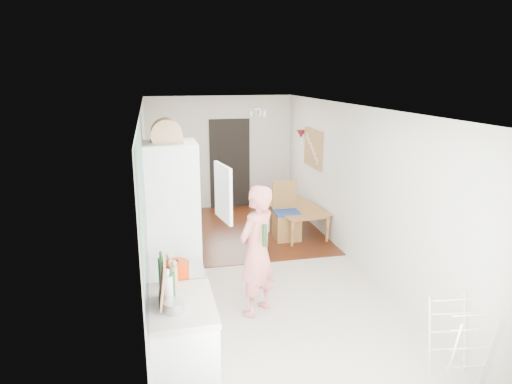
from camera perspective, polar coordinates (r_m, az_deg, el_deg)
name	(u,v)px	position (r m, az deg, el deg)	size (l,w,h in m)	color
room_shell	(256,192)	(6.81, 0.00, 0.04)	(3.20, 7.00, 2.50)	beige
floor	(256,269)	(7.22, 0.00, -9.60)	(3.20, 7.00, 0.01)	beige
wood_floor_overlay	(235,230)	(8.91, -2.68, -4.79)	(3.20, 3.30, 0.01)	#512B13
sage_wall_panel	(143,192)	(4.56, -13.98, 0.04)	(0.02, 3.00, 1.30)	slate
tile_splashback	(147,282)	(4.28, -13.41, -10.91)	(0.02, 1.90, 0.50)	black
doorway_recess	(230,164)	(10.23, -3.29, 3.53)	(0.90, 0.04, 2.00)	black
base_cabinet	(183,349)	(4.63, -9.14, -18.77)	(0.60, 0.90, 0.86)	white
worktop	(181,305)	(4.40, -9.38, -13.75)	(0.62, 0.92, 0.06)	beige
range_cooker	(178,309)	(5.27, -9.74, -14.24)	(0.60, 0.60, 0.88)	white
cooker_top	(176,271)	(5.06, -9.97, -9.67)	(0.60, 0.60, 0.04)	#B7B7B9
fridge_housing	(173,225)	(5.95, -10.32, -4.13)	(0.66, 0.66, 2.15)	white
fridge_door	(223,193)	(5.59, -4.13, -0.09)	(0.56, 0.04, 0.70)	white
fridge_interior	(196,188)	(5.84, -7.49, 0.47)	(0.02, 0.52, 0.66)	white
pinboard	(313,148)	(8.98, 7.16, 5.44)	(0.03, 0.90, 0.70)	tan
pinboard_frame	(312,148)	(8.97, 7.07, 5.44)	(0.01, 0.94, 0.74)	#AB6F3B
wall_sconce	(301,134)	(9.54, 5.63, 7.24)	(0.18, 0.18, 0.16)	maroon
person	(257,240)	(5.62, 0.07, -5.98)	(0.72, 0.47, 1.97)	#DA776A
dining_table	(296,221)	(8.76, 4.98, -3.65)	(1.28, 0.71, 0.45)	#AB6F3B
dining_chair	(287,212)	(8.29, 3.89, -2.48)	(0.45, 0.45, 1.06)	#AB6F3B
stool	(259,239)	(7.89, 0.36, -5.91)	(0.30, 0.30, 0.39)	#AB6F3B
grey_drape	(258,224)	(7.78, 0.30, -4.01)	(0.37, 0.37, 0.17)	gray
drying_rack	(459,343)	(5.09, 24.00, -16.90)	(0.42, 0.38, 0.82)	white
bread_bin	(166,134)	(5.66, -11.15, 7.13)	(0.39, 0.37, 0.21)	tan
red_casserole	(177,269)	(4.86, -9.86, -9.47)	(0.26, 0.26, 0.15)	red
steel_pan	(174,306)	(4.22, -10.24, -13.90)	(0.19, 0.19, 0.09)	#B7B7B9
held_bottle	(265,235)	(5.42, 1.07, -5.45)	(0.06, 0.06, 0.27)	#16421B
bottle_a	(172,286)	(4.38, -10.48, -11.49)	(0.06, 0.06, 0.27)	#16421B
bottle_b	(162,272)	(4.66, -11.70, -9.75)	(0.07, 0.07, 0.29)	#16421B
bottle_c	(168,288)	(4.38, -10.92, -11.68)	(0.10, 0.10, 0.24)	silver
pepper_mill_front	(175,276)	(4.65, -10.13, -10.29)	(0.06, 0.06, 0.21)	tan
pepper_mill_back	(170,269)	(4.81, -10.74, -9.41)	(0.06, 0.06, 0.21)	tan
chopping_boards	(162,284)	(4.27, -11.66, -11.15)	(0.04, 0.31, 0.42)	tan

